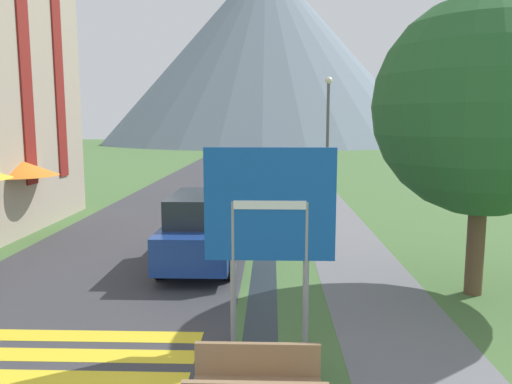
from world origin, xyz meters
The scene contains 12 objects.
ground_plane centered at (0.00, 20.00, 0.00)m, with size 160.00×160.00×0.00m, color #476B38.
road centered at (-2.50, 30.00, 0.00)m, with size 6.40×60.00×0.01m.
footpath centered at (3.60, 30.00, 0.00)m, with size 2.20×60.00×0.01m.
drainage_channel centered at (1.20, 30.00, 0.00)m, with size 0.60×60.00×0.00m.
crosswalk_marking centered at (-2.50, 3.39, 0.01)m, with size 5.44×1.84×0.01m.
mountain_distant centered at (0.13, 86.27, 15.99)m, with size 56.88×56.88×31.97m.
road_sign centered at (1.35, 3.98, 2.08)m, with size 2.10×0.11×3.21m.
parked_car_near centered at (-0.40, 8.59, 0.91)m, with size 1.77×4.60×1.82m.
parked_car_far centered at (-0.54, 18.99, 0.91)m, with size 1.88×4.39×1.82m.
cafe_umbrella_rear_orange centered at (-6.50, 11.51, 2.16)m, with size 2.25×2.25×2.40m.
streetlamp centered at (3.54, 15.73, 3.15)m, with size 0.28×0.28×5.32m.
tree_by_path centered at (5.65, 6.46, 3.91)m, with size 4.45×4.45×6.15m.
Camera 1 is at (1.39, -3.84, 3.60)m, focal length 35.00 mm.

